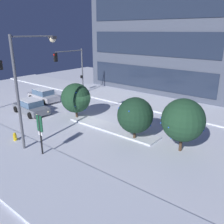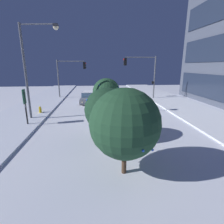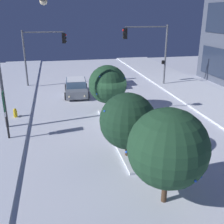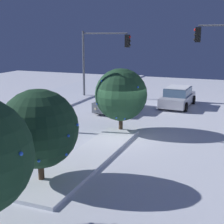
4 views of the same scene
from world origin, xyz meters
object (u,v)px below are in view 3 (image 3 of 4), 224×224
car_far (109,78)px  street_lamp_arched (11,46)px  car_near (76,87)px  traffic_light_corner_near_left (42,48)px  decorated_tree_median (128,121)px  decorated_tree_right_of_median (168,148)px  traffic_light_corner_far_left (149,45)px  parking_info_sign (5,110)px  decorated_tree_left_of_median (108,84)px  fire_hydrant (15,114)px

car_far → street_lamp_arched: 13.56m
car_near → traffic_light_corner_near_left: (-3.91, -2.88, 3.22)m
car_far → decorated_tree_median: decorated_tree_median is taller
street_lamp_arched → decorated_tree_right_of_median: (8.78, 6.30, -2.89)m
decorated_tree_right_of_median → traffic_light_corner_far_left: bearing=162.5°
car_far → parking_info_sign: 14.44m
decorated_tree_left_of_median → decorated_tree_right_of_median: 10.95m
car_far → decorated_tree_right_of_median: size_ratio=1.17×
car_near → parking_info_sign: bearing=-25.1°
decorated_tree_median → car_far: bearing=171.8°
street_lamp_arched → parking_info_sign: (1.64, -0.52, -3.37)m
car_near → decorated_tree_median: bearing=10.7°
traffic_light_corner_near_left → decorated_tree_right_of_median: traffic_light_corner_near_left is taller
street_lamp_arched → decorated_tree_median: (5.10, 5.78, -3.22)m
parking_info_sign → traffic_light_corner_far_left: bearing=38.6°
car_near → parking_info_sign: 10.01m
car_far → decorated_tree_median: (15.11, -2.16, 1.35)m
traffic_light_corner_far_left → decorated_tree_left_of_median: 8.97m
street_lamp_arched → fire_hydrant: size_ratio=10.25×
car_near → fire_hydrant: size_ratio=5.87×
fire_hydrant → decorated_tree_median: size_ratio=0.23×
parking_info_sign → decorated_tree_right_of_median: (7.14, 6.82, 0.47)m
fire_hydrant → decorated_tree_left_of_median: size_ratio=0.22×
traffic_light_corner_far_left → traffic_light_corner_near_left: bearing=-11.6°
traffic_light_corner_far_left → decorated_tree_left_of_median: traffic_light_corner_far_left is taller
decorated_tree_left_of_median → car_near: bearing=-158.2°
decorated_tree_median → street_lamp_arched: bearing=-131.4°
decorated_tree_left_of_median → car_far: bearing=167.7°
decorated_tree_median → decorated_tree_left_of_median: 7.28m
traffic_light_corner_near_left → parking_info_sign: size_ratio=1.88×
car_far → decorated_tree_left_of_median: 8.14m
car_far → traffic_light_corner_near_left: size_ratio=0.81×
decorated_tree_right_of_median → parking_info_sign: bearing=-136.3°
car_far → decorated_tree_median: size_ratio=1.31×
car_near → parking_info_sign: parking_info_sign is taller
street_lamp_arched → decorated_tree_right_of_median: size_ratio=2.07×
decorated_tree_right_of_median → car_far: bearing=175.0°
car_far → traffic_light_corner_near_left: 7.37m
traffic_light_corner_near_left → fire_hydrant: size_ratio=7.08×
car_near → parking_info_sign: size_ratio=1.56×
decorated_tree_median → decorated_tree_right_of_median: decorated_tree_right_of_median is taller
fire_hydrant → parking_info_sign: 3.85m
street_lamp_arched → fire_hydrant: street_lamp_arched is taller
street_lamp_arched → decorated_tree_left_of_median: 7.32m
parking_info_sign → decorated_tree_median: 7.19m
traffic_light_corner_near_left → car_far: bearing=-8.6°
traffic_light_corner_far_left → fire_hydrant: 14.71m
car_near → decorated_tree_median: decorated_tree_median is taller
decorated_tree_left_of_median → decorated_tree_right_of_median: decorated_tree_right_of_median is taller
traffic_light_corner_far_left → decorated_tree_median: traffic_light_corner_far_left is taller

